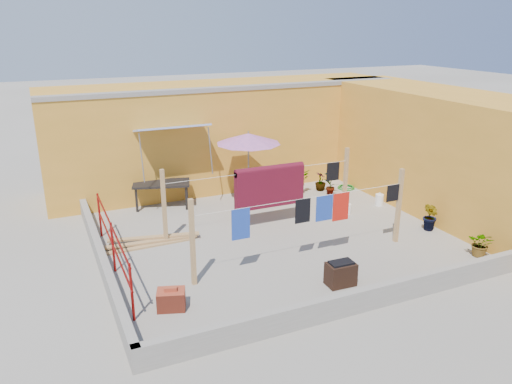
% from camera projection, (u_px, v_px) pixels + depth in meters
% --- Properties ---
extents(ground, '(80.00, 80.00, 0.00)m').
position_uv_depth(ground, '(275.00, 237.00, 12.14)').
color(ground, '#9E998E').
rests_on(ground, ground).
extents(wall_back, '(11.00, 3.27, 3.21)m').
position_uv_depth(wall_back, '(225.00, 133.00, 15.87)').
color(wall_back, gold).
rests_on(wall_back, ground).
extents(wall_right, '(2.40, 9.00, 3.20)m').
position_uv_depth(wall_right, '(446.00, 152.00, 13.64)').
color(wall_right, gold).
rests_on(wall_right, ground).
extents(parapet_front, '(8.30, 0.16, 0.44)m').
position_uv_depth(parapet_front, '(364.00, 299.00, 8.97)').
color(parapet_front, gray).
rests_on(parapet_front, ground).
extents(parapet_left, '(0.16, 7.30, 0.44)m').
position_uv_depth(parapet_left, '(102.00, 260.00, 10.48)').
color(parapet_left, gray).
rests_on(parapet_left, ground).
extents(red_railing, '(0.05, 4.20, 1.10)m').
position_uv_depth(red_railing, '(112.00, 240.00, 10.24)').
color(red_railing, maroon).
rests_on(red_railing, ground).
extents(clothesline_rig, '(5.09, 2.35, 1.80)m').
position_uv_depth(clothesline_rig, '(273.00, 190.00, 12.39)').
color(clothesline_rig, tan).
rests_on(clothesline_rig, ground).
extents(patio_umbrella, '(2.24, 2.24, 2.15)m').
position_uv_depth(patio_umbrella, '(248.00, 139.00, 13.66)').
color(patio_umbrella, gray).
rests_on(patio_umbrella, ground).
extents(outdoor_table, '(1.71, 1.19, 0.73)m').
position_uv_depth(outdoor_table, '(162.00, 185.00, 13.92)').
color(outdoor_table, black).
rests_on(outdoor_table, ground).
extents(brick_stack, '(0.59, 0.51, 0.44)m').
position_uv_depth(brick_stack, '(171.00, 299.00, 9.04)').
color(brick_stack, '#9B3623').
rests_on(brick_stack, ground).
extents(lumber_pile, '(2.30, 0.63, 0.14)m').
position_uv_depth(lumber_pile, '(152.00, 241.00, 11.73)').
color(lumber_pile, tan).
rests_on(lumber_pile, ground).
extents(brazier, '(0.57, 0.39, 0.50)m').
position_uv_depth(brazier, '(341.00, 274.00, 9.85)').
color(brazier, black).
rests_on(brazier, ground).
extents(white_basin, '(0.45, 0.45, 0.08)m').
position_uv_depth(white_basin, '(334.00, 266.00, 10.60)').
color(white_basin, white).
rests_on(white_basin, ground).
extents(water_jug_a, '(0.20, 0.20, 0.32)m').
position_uv_depth(water_jug_a, '(347.00, 209.00, 13.59)').
color(water_jug_a, white).
rests_on(water_jug_a, ground).
extents(water_jug_b, '(0.24, 0.24, 0.37)m').
position_uv_depth(water_jug_b, '(379.00, 200.00, 14.21)').
color(water_jug_b, white).
rests_on(water_jug_b, ground).
extents(green_hose, '(0.54, 0.54, 0.08)m').
position_uv_depth(green_hose, '(346.00, 187.00, 15.69)').
color(green_hose, '#19741E').
rests_on(green_hose, ground).
extents(plant_back_a, '(0.80, 0.74, 0.76)m').
position_uv_depth(plant_back_a, '(297.00, 181.00, 15.13)').
color(plant_back_a, '#215E1A').
rests_on(plant_back_a, ground).
extents(plant_back_b, '(0.40, 0.40, 0.59)m').
position_uv_depth(plant_back_b, '(321.00, 181.00, 15.44)').
color(plant_back_b, '#215E1A').
rests_on(plant_back_b, ground).
extents(plant_right_a, '(0.51, 0.43, 0.84)m').
position_uv_depth(plant_right_a, '(331.00, 182.00, 14.98)').
color(plant_right_a, '#215E1A').
rests_on(plant_right_a, ground).
extents(plant_right_b, '(0.41, 0.47, 0.74)m').
position_uv_depth(plant_right_b, '(431.00, 217.00, 12.40)').
color(plant_right_b, '#215E1A').
rests_on(plant_right_b, ground).
extents(plant_right_c, '(0.67, 0.70, 0.60)m').
position_uv_depth(plant_right_c, '(481.00, 244.00, 11.05)').
color(plant_right_c, '#215E1A').
rests_on(plant_right_c, ground).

